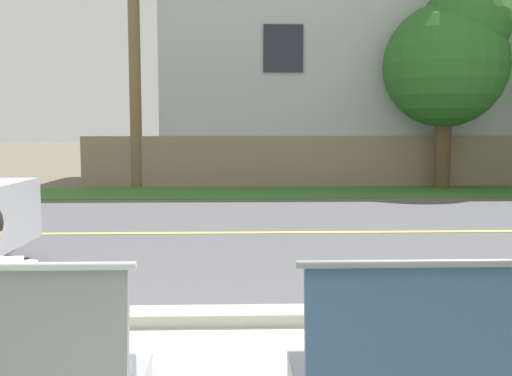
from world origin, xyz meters
name	(u,v)px	position (x,y,z in m)	size (l,w,h in m)	color
ground_plane	(233,218)	(0.00, 8.00, 0.00)	(140.00, 140.00, 0.00)	#665B4C
curb_edge	(227,317)	(0.00, 2.35, 0.06)	(44.00, 0.30, 0.11)	#ADA89E
street_asphalt	(232,233)	(0.00, 6.50, 0.00)	(52.00, 8.00, 0.01)	#515156
road_centre_line	(232,233)	(0.00, 6.50, 0.01)	(48.00, 0.14, 0.01)	#E0CC4C
far_verge_grass	(234,193)	(0.00, 12.25, 0.01)	(48.00, 2.80, 0.02)	#38702D
bench_right	(512,368)	(1.35, 0.30, 0.46)	(2.03, 0.48, 1.01)	slate
shade_tree_far_left	(450,56)	(5.72, 13.24, 3.51)	(3.28, 3.28, 5.42)	brown
garden_wall	(315,161)	(2.27, 14.09, 0.70)	(13.00, 0.36, 1.40)	gray
house_across_street	(360,62)	(4.18, 17.29, 3.81)	(13.55, 6.91, 7.52)	#B7BCC1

